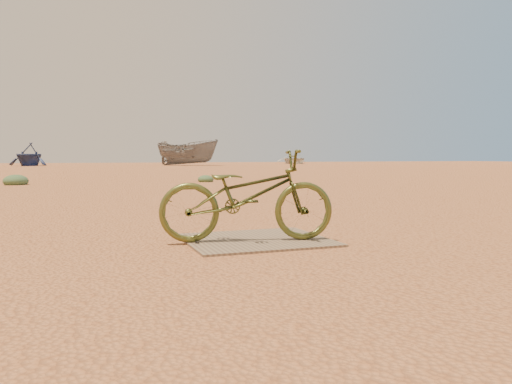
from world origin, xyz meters
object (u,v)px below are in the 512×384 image
object	(u,v)px
plywood_board	(256,240)
boat_mid_right	(187,153)
boat_far_left	(29,154)
boat_far_right	(294,159)
bicycle	(247,195)

from	to	relation	value
plywood_board	boat_mid_right	bearing A→B (deg)	78.52
boat_far_left	boat_mid_right	world-z (taller)	boat_mid_right
boat_far_left	boat_far_right	xyz separation A→B (m)	(26.23, 3.44, -0.52)
boat_mid_right	boat_far_left	bearing A→B (deg)	117.25
boat_far_right	bicycle	bearing A→B (deg)	-104.82
plywood_board	boat_mid_right	xyz separation A→B (m)	(7.94, 39.08, 1.13)
boat_mid_right	boat_far_right	size ratio (longest dim) A/B	1.29
boat_far_right	boat_far_left	bearing A→B (deg)	-162.20
bicycle	boat_mid_right	xyz separation A→B (m)	(8.06, 39.15, 0.68)
plywood_board	bicycle	size ratio (longest dim) A/B	0.82
bicycle	boat_mid_right	size ratio (longest dim) A/B	0.29
bicycle	boat_far_left	bearing A→B (deg)	18.88
plywood_board	bicycle	world-z (taller)	bicycle
boat_far_left	boat_mid_right	xyz separation A→B (m)	(13.02, -2.69, 0.15)
plywood_board	boat_far_left	xyz separation A→B (m)	(-5.08, 41.77, 0.98)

